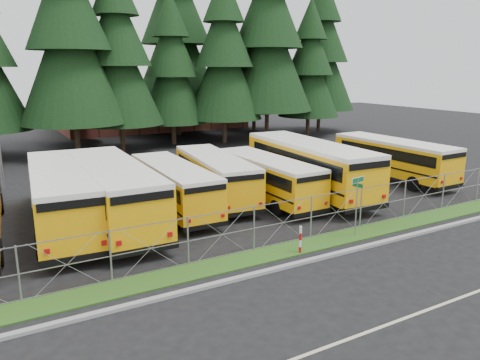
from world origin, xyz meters
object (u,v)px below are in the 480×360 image
bus_1 (63,198)px  bus_east (389,160)px  street_sign (357,194)px  bus_2 (111,194)px  bus_4 (213,178)px  striped_bollard (300,240)px  bus_3 (172,187)px  bus_5 (264,179)px  bus_6 (305,168)px

bus_1 → bus_east: 21.23m
bus_east → street_sign: 12.32m
bus_2 → street_sign: 11.68m
bus_2 → bus_east: (19.04, 0.08, -0.17)m
bus_4 → striped_bollard: 9.15m
bus_3 → street_sign: street_sign is taller
bus_2 → bus_east: bearing=1.9°
bus_1 → bus_2: (2.19, -0.38, 0.02)m
bus_2 → bus_4: (6.30, 1.50, -0.24)m
bus_3 → bus_4: bearing=18.1°
bus_5 → bus_1: bearing=177.3°
bus_3 → bus_6: bearing=-3.1°
bus_1 → bus_3: 5.61m
bus_6 → bus_east: (7.29, 0.13, -0.22)m
bus_2 → striped_bollard: bearing=-51.2°
bus_3 → bus_4: bus_4 is taller
bus_1 → bus_4: (8.49, 1.12, -0.22)m
striped_bollard → bus_east: bearing=30.1°
bus_5 → bus_east: 10.30m
bus_east → bus_3: bearing=176.7°
bus_1 → striped_bollard: size_ratio=9.82×
bus_4 → street_sign: size_ratio=3.59×
street_sign → striped_bollard: size_ratio=2.34×
bus_4 → bus_5: 2.95m
bus_2 → bus_6: 11.75m
striped_bollard → bus_2: bearing=127.2°
bus_3 → striped_bollard: (2.38, -8.26, -0.69)m
street_sign → bus_4: bearing=108.1°
bus_1 → street_sign: (11.34, -7.63, 0.49)m
bus_6 → striped_bollard: bearing=-124.7°
bus_2 → bus_4: bus_2 is taller
bus_east → street_sign: bearing=-144.6°
bus_1 → bus_2: 2.23m
bus_3 → bus_east: bearing=-0.3°
street_sign → bus_east: bearing=36.6°
bus_5 → bus_6: size_ratio=0.80×
bus_5 → bus_6: bearing=1.8°
bus_3 → bus_east: 15.65m
bus_4 → striped_bollard: size_ratio=8.40×
bus_2 → bus_4: size_ratio=1.18×
bus_3 → bus_5: (5.34, -0.80, -0.00)m
bus_2 → striped_bollard: (5.78, -7.60, -0.96)m
bus_4 → bus_2: bearing=-159.5°
bus_1 → bus_5: 10.95m
bus_4 → bus_east: 12.82m
bus_5 → bus_east: (10.30, 0.23, 0.11)m
bus_4 → bus_6: (5.45, -1.56, 0.29)m
bus_3 → striped_bollard: 8.62m
bus_2 → bus_3: (3.40, 0.66, -0.28)m
bus_6 → bus_east: bearing=4.7°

